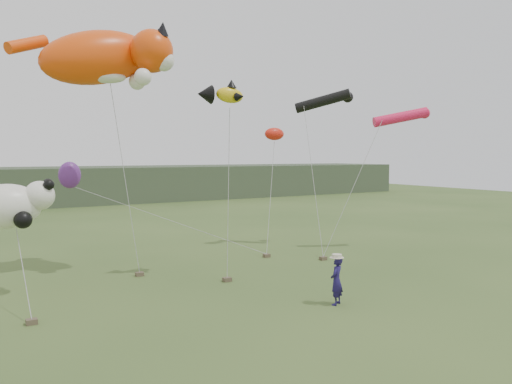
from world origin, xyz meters
TOP-DOWN VIEW (x-y plane):
  - ground at (0.00, 0.00)m, footprint 120.00×120.00m
  - headland at (-3.11, 44.69)m, footprint 90.00×13.00m
  - festival_attendant at (1.36, -0.78)m, footprint 0.76×0.68m
  - sandbag_anchors at (-0.56, 5.37)m, footprint 14.45×5.26m
  - cat_kite at (-4.26, 7.94)m, footprint 6.75×3.60m
  - fish_kite at (-0.36, 4.95)m, footprint 2.08×1.40m
  - tube_kites at (9.98, 7.29)m, footprint 6.02×5.59m
  - panda_kite at (-8.49, 5.97)m, footprint 2.91×1.88m
  - misc_kites at (-1.02, 11.09)m, footprint 12.42×2.11m

SIDE VIEW (x-z plane):
  - ground at x=0.00m, z-range 0.00..0.00m
  - sandbag_anchors at x=-0.56m, z-range 0.00..0.17m
  - festival_attendant at x=1.36m, z-range 0.00..1.75m
  - headland at x=-3.11m, z-range -0.08..3.92m
  - panda_kite at x=-8.49m, z-range 2.64..4.45m
  - misc_kites at x=-1.02m, z-range 3.62..6.88m
  - fish_kite at x=-0.36m, z-range 7.45..8.52m
  - tube_kites at x=9.98m, z-range 6.96..9.26m
  - cat_kite at x=-4.26m, z-range 8.02..11.32m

